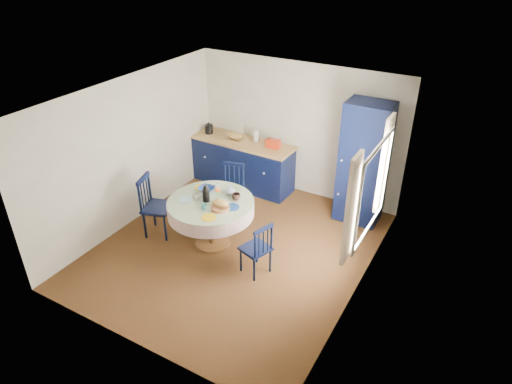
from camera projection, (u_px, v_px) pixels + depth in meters
floor at (235, 248)px, 7.32m from camera, size 4.50×4.50×0.00m
ceiling at (231, 98)px, 6.08m from camera, size 4.50×4.50×0.00m
wall_back at (298, 130)px, 8.40m from camera, size 4.00×0.02×2.50m
wall_left at (131, 152)px, 7.55m from camera, size 0.02×4.50×2.50m
wall_right at (365, 217)px, 5.84m from camera, size 0.02×4.50×2.50m
window at (371, 187)px, 5.95m from camera, size 0.10×1.74×1.45m
kitchen_counter at (242, 162)px, 8.94m from camera, size 2.12×0.71×1.18m
pantry_cabinet at (363, 164)px, 7.59m from camera, size 0.75×0.55×2.12m
dining_table at (211, 208)px, 7.08m from camera, size 1.35×1.35×1.10m
chair_left at (155, 206)px, 7.45m from camera, size 0.56×0.58×1.04m
chair_far at (232, 190)px, 8.02m from camera, size 0.51×0.49×0.94m
chair_right at (257, 248)px, 6.60m from camera, size 0.48×0.49×0.87m
mug_a at (196, 196)px, 7.05m from camera, size 0.12×0.12×0.10m
mug_b at (204, 207)px, 6.78m from camera, size 0.09×0.09×0.09m
mug_c at (236, 197)px, 7.03m from camera, size 0.14×0.14×0.11m
mug_d at (217, 186)px, 7.36m from camera, size 0.09×0.09×0.08m
cobalt_bowl at (206, 189)px, 7.28m from camera, size 0.26×0.26×0.06m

